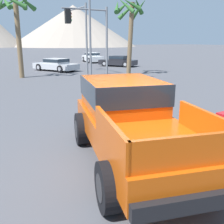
# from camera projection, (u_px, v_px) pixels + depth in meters

# --- Properties ---
(ground_plane) EXTENTS (320.00, 320.00, 0.00)m
(ground_plane) POSITION_uv_depth(u_px,v_px,m) (132.00, 155.00, 6.54)
(ground_plane) COLOR #4C4C51
(orange_pickup_truck) EXTENTS (3.20, 5.49, 1.83)m
(orange_pickup_truck) POSITION_uv_depth(u_px,v_px,m) (129.00, 116.00, 6.16)
(orange_pickup_truck) COLOR #CC4C0C
(orange_pickup_truck) RESTS_ON ground_plane
(parked_car_silver) EXTENTS (3.56, 4.80, 1.16)m
(parked_car_silver) POSITION_uv_depth(u_px,v_px,m) (56.00, 65.00, 24.69)
(parked_car_silver) COLOR #B7BABF
(parked_car_silver) RESTS_ON ground_plane
(parked_car_dark) EXTENTS (3.72, 4.34, 1.15)m
(parked_car_dark) POSITION_uv_depth(u_px,v_px,m) (118.00, 61.00, 29.18)
(parked_car_dark) COLOR #232328
(parked_car_dark) RESTS_ON ground_plane
(parked_car_white) EXTENTS (2.38, 4.69, 1.24)m
(parked_car_white) POSITION_uv_depth(u_px,v_px,m) (92.00, 57.00, 34.75)
(parked_car_white) COLOR white
(parked_car_white) RESTS_ON ground_plane
(traffic_light_main) EXTENTS (0.38, 4.15, 5.57)m
(traffic_light_main) POSITION_uv_depth(u_px,v_px,m) (78.00, 26.00, 21.77)
(traffic_light_main) COLOR slate
(traffic_light_main) RESTS_ON ground_plane
(traffic_light_crosswalk) EXTENTS (3.36, 0.38, 5.05)m
(traffic_light_crosswalk) POSITION_uv_depth(u_px,v_px,m) (90.00, 29.00, 18.00)
(traffic_light_crosswalk) COLOR slate
(traffic_light_crosswalk) RESTS_ON ground_plane
(street_lamp_post) EXTENTS (0.90, 0.24, 8.23)m
(street_lamp_post) POSITION_uv_depth(u_px,v_px,m) (89.00, 5.00, 16.08)
(street_lamp_post) COLOR slate
(street_lamp_post) RESTS_ON ground_plane
(palm_tree_tall) EXTENTS (2.88, 2.87, 5.97)m
(palm_tree_tall) POSITION_uv_depth(u_px,v_px,m) (16.00, 15.00, 18.99)
(palm_tree_tall) COLOR brown
(palm_tree_tall) RESTS_ON ground_plane
(palm_tree_leaning) EXTENTS (2.86, 2.70, 6.10)m
(palm_tree_leaning) POSITION_uv_depth(u_px,v_px,m) (129.00, 17.00, 20.86)
(palm_tree_leaning) COLOR brown
(palm_tree_leaning) RESTS_ON ground_plane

